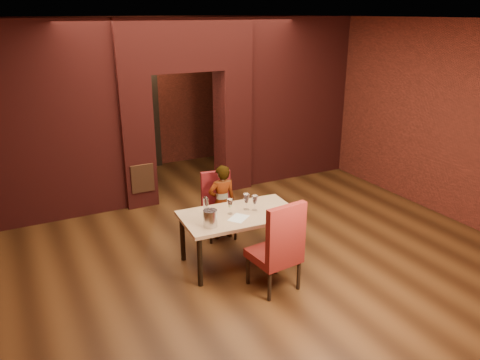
% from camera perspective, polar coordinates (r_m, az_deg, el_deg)
% --- Properties ---
extents(floor, '(8.00, 8.00, 0.00)m').
position_cam_1_polar(floor, '(7.36, -0.52, -6.67)').
color(floor, '#432510').
rests_on(floor, ground).
extents(ceiling, '(7.00, 8.00, 0.04)m').
position_cam_1_polar(ceiling, '(6.58, -0.61, 19.11)').
color(ceiling, silver).
rests_on(ceiling, ground).
extents(wall_back, '(7.00, 0.04, 3.20)m').
position_cam_1_polar(wall_back, '(10.45, -10.74, 10.24)').
color(wall_back, maroon).
rests_on(wall_back, ground).
extents(wall_right, '(0.04, 8.00, 3.20)m').
position_cam_1_polar(wall_right, '(8.91, 20.13, 7.75)').
color(wall_right, maroon).
rests_on(wall_right, ground).
extents(pillar_left, '(0.55, 0.55, 2.30)m').
position_cam_1_polar(pillar_left, '(8.40, -12.64, 4.65)').
color(pillar_left, maroon).
rests_on(pillar_left, ground).
extents(pillar_right, '(0.55, 0.55, 2.30)m').
position_cam_1_polar(pillar_right, '(9.05, -0.95, 6.22)').
color(pillar_right, maroon).
rests_on(pillar_right, ground).
extents(lintel, '(2.45, 0.55, 0.90)m').
position_cam_1_polar(lintel, '(8.43, -7.03, 16.08)').
color(lintel, maroon).
rests_on(lintel, ground).
extents(wing_wall_left, '(2.28, 0.35, 3.20)m').
position_cam_1_polar(wing_wall_left, '(8.07, -22.62, 6.27)').
color(wing_wall_left, maroon).
rests_on(wing_wall_left, ground).
extents(wing_wall_right, '(2.28, 0.35, 3.20)m').
position_cam_1_polar(wing_wall_right, '(9.66, 6.66, 9.69)').
color(wing_wall_right, maroon).
rests_on(wing_wall_right, ground).
extents(vent_panel, '(0.40, 0.03, 0.50)m').
position_cam_1_polar(vent_panel, '(8.31, -11.79, 0.19)').
color(vent_panel, brown).
rests_on(vent_panel, ground).
extents(rear_door, '(0.90, 0.08, 2.10)m').
position_cam_1_polar(rear_door, '(10.39, -12.56, 6.96)').
color(rear_door, black).
rests_on(rear_door, ground).
extents(rear_door_frame, '(1.02, 0.04, 2.22)m').
position_cam_1_polar(rear_door_frame, '(10.35, -12.50, 6.92)').
color(rear_door_frame, black).
rests_on(rear_door_frame, ground).
extents(dining_table, '(1.61, 0.97, 0.73)m').
position_cam_1_polar(dining_table, '(6.46, -0.08, -7.05)').
color(dining_table, tan).
rests_on(dining_table, ground).
extents(chair_far, '(0.52, 0.52, 1.00)m').
position_cam_1_polar(chair_far, '(7.11, -2.53, -3.22)').
color(chair_far, maroon).
rests_on(chair_far, ground).
extents(chair_near, '(0.59, 0.59, 1.19)m').
position_cam_1_polar(chair_near, '(5.81, 4.14, -7.82)').
color(chair_near, maroon).
rests_on(chair_near, ground).
extents(person_seated, '(0.45, 0.32, 1.17)m').
position_cam_1_polar(person_seated, '(7.05, -2.21, -2.70)').
color(person_seated, white).
rests_on(person_seated, ground).
extents(wine_glass_a, '(0.09, 0.09, 0.21)m').
position_cam_1_polar(wine_glass_a, '(6.24, -1.22, -3.27)').
color(wine_glass_a, white).
rests_on(wine_glass_a, dining_table).
extents(wine_glass_b, '(0.09, 0.09, 0.23)m').
position_cam_1_polar(wine_glass_b, '(6.37, 0.78, -2.69)').
color(wine_glass_b, white).
rests_on(wine_glass_b, dining_table).
extents(wine_glass_c, '(0.09, 0.09, 0.22)m').
position_cam_1_polar(wine_glass_c, '(6.35, 1.81, -2.83)').
color(wine_glass_c, white).
rests_on(wine_glass_c, dining_table).
extents(tasting_sheet, '(0.34, 0.32, 0.00)m').
position_cam_1_polar(tasting_sheet, '(6.16, -0.18, -4.67)').
color(tasting_sheet, silver).
rests_on(tasting_sheet, dining_table).
extents(wine_bucket, '(0.18, 0.18, 0.22)m').
position_cam_1_polar(wine_bucket, '(5.91, -3.65, -4.68)').
color(wine_bucket, '#B2B2B9').
rests_on(wine_bucket, dining_table).
extents(water_bottle, '(0.07, 0.07, 0.28)m').
position_cam_1_polar(water_bottle, '(6.17, -4.18, -3.27)').
color(water_bottle, silver).
rests_on(water_bottle, dining_table).
extents(potted_plant, '(0.55, 0.54, 0.46)m').
position_cam_1_polar(potted_plant, '(7.70, 1.91, -3.55)').
color(potted_plant, '#2B6124').
rests_on(potted_plant, ground).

